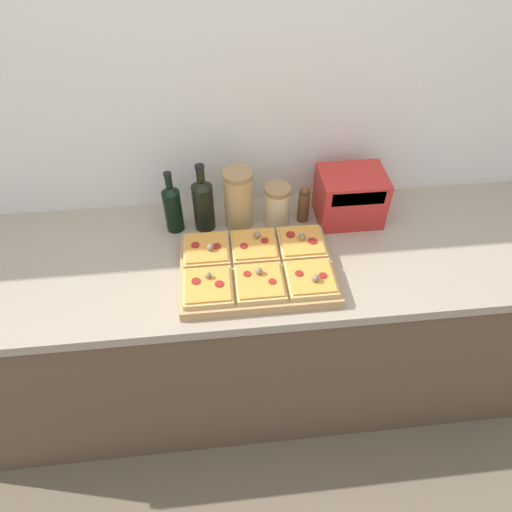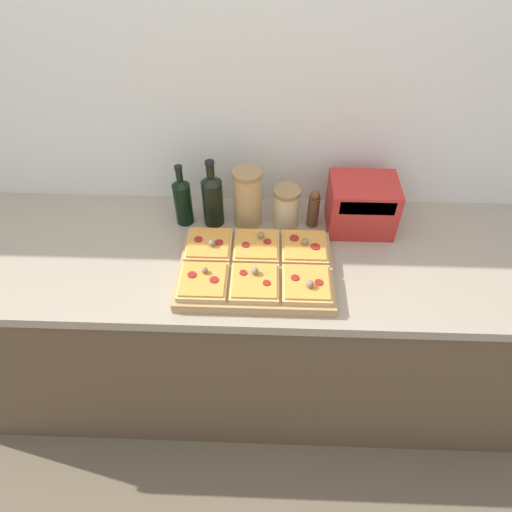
{
  "view_description": "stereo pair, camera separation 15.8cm",
  "coord_description": "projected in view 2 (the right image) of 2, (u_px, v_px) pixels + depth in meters",
  "views": [
    {
      "loc": [
        -0.05,
        -0.87,
        2.09
      ],
      "look_at": [
        0.07,
        0.25,
        0.97
      ],
      "focal_mm": 32.0,
      "sensor_mm": 36.0,
      "label": 1
    },
    {
      "loc": [
        0.11,
        -0.87,
        2.09
      ],
      "look_at": [
        0.07,
        0.25,
        0.97
      ],
      "focal_mm": 32.0,
      "sensor_mm": 36.0,
      "label": 2
    }
  ],
  "objects": [
    {
      "name": "pizza_slice_front_right",
      "position": [
        307.0,
        284.0,
        1.49
      ],
      "size": [
        0.16,
        0.17,
        0.05
      ],
      "color": "tan",
      "rests_on": "cutting_board"
    },
    {
      "name": "cutting_board",
      "position": [
        256.0,
        270.0,
        1.58
      ],
      "size": [
        0.53,
        0.37,
        0.04
      ],
      "primitive_type": "cube",
      "color": "tan",
      "rests_on": "kitchen_counter"
    },
    {
      "name": "toaster_oven",
      "position": [
        362.0,
        205.0,
        1.71
      ],
      "size": [
        0.27,
        0.19,
        0.2
      ],
      "color": "red",
      "rests_on": "kitchen_counter"
    },
    {
      "name": "pizza_slice_back_left",
      "position": [
        209.0,
        245.0,
        1.63
      ],
      "size": [
        0.16,
        0.17,
        0.05
      ],
      "color": "tan",
      "rests_on": "cutting_board"
    },
    {
      "name": "pizza_slice_front_center",
      "position": [
        255.0,
        282.0,
        1.5
      ],
      "size": [
        0.16,
        0.17,
        0.05
      ],
      "color": "tan",
      "rests_on": "cutting_board"
    },
    {
      "name": "wine_bottle",
      "position": [
        213.0,
        199.0,
        1.71
      ],
      "size": [
        0.08,
        0.08,
        0.28
      ],
      "color": "black",
      "rests_on": "kitchen_counter"
    },
    {
      "name": "olive_oil_bottle",
      "position": [
        183.0,
        200.0,
        1.72
      ],
      "size": [
        0.07,
        0.07,
        0.26
      ],
      "color": "black",
      "rests_on": "kitchen_counter"
    },
    {
      "name": "pizza_slice_back_center",
      "position": [
        257.0,
        246.0,
        1.62
      ],
      "size": [
        0.16,
        0.17,
        0.05
      ],
      "color": "tan",
      "rests_on": "cutting_board"
    },
    {
      "name": "pepper_mill",
      "position": [
        313.0,
        209.0,
        1.73
      ],
      "size": [
        0.04,
        0.04,
        0.16
      ],
      "color": "brown",
      "rests_on": "kitchen_counter"
    },
    {
      "name": "ground_plane",
      "position": [
        239.0,
        443.0,
        2.09
      ],
      "size": [
        12.0,
        12.0,
        0.0
      ],
      "primitive_type": "plane",
      "color": "brown"
    },
    {
      "name": "pizza_slice_back_right",
      "position": [
        304.0,
        247.0,
        1.62
      ],
      "size": [
        0.16,
        0.17,
        0.05
      ],
      "color": "tan",
      "rests_on": "cutting_board"
    },
    {
      "name": "grain_jar_short",
      "position": [
        286.0,
        207.0,
        1.73
      ],
      "size": [
        0.1,
        0.1,
        0.16
      ],
      "color": "beige",
      "rests_on": "kitchen_counter"
    },
    {
      "name": "kitchen_counter",
      "position": [
        241.0,
        327.0,
        2.0
      ],
      "size": [
        2.63,
        0.67,
        0.92
      ],
      "color": "brown",
      "rests_on": "ground_plane"
    },
    {
      "name": "grain_jar_tall",
      "position": [
        248.0,
        198.0,
        1.71
      ],
      "size": [
        0.11,
        0.11,
        0.24
      ],
      "color": "tan",
      "rests_on": "kitchen_counter"
    },
    {
      "name": "pizza_slice_front_left",
      "position": [
        203.0,
        281.0,
        1.5
      ],
      "size": [
        0.16,
        0.17,
        0.05
      ],
      "color": "tan",
      "rests_on": "cutting_board"
    },
    {
      "name": "wall_back",
      "position": [
        242.0,
        121.0,
        1.69
      ],
      "size": [
        6.0,
        0.06,
        2.5
      ],
      "color": "silver",
      "rests_on": "ground_plane"
    }
  ]
}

